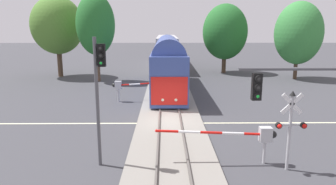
# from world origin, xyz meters

# --- Properties ---
(ground_plane) EXTENTS (220.00, 220.00, 0.00)m
(ground_plane) POSITION_xyz_m (0.00, 0.00, 0.00)
(ground_plane) COLOR #3D3D42
(road_centre_stripe) EXTENTS (44.00, 0.20, 0.01)m
(road_centre_stripe) POSITION_xyz_m (0.00, 0.00, 0.00)
(road_centre_stripe) COLOR beige
(road_centre_stripe) RESTS_ON ground
(railway_track) EXTENTS (4.40, 80.00, 0.32)m
(railway_track) POSITION_xyz_m (0.00, 0.00, 0.10)
(railway_track) COLOR gray
(railway_track) RESTS_ON ground
(commuter_train) EXTENTS (3.04, 38.66, 5.16)m
(commuter_train) POSITION_xyz_m (0.00, 20.51, 2.79)
(commuter_train) COLOR #384C93
(commuter_train) RESTS_ON railway_track
(crossing_gate_near) EXTENTS (5.72, 0.40, 1.80)m
(crossing_gate_near) POSITION_xyz_m (3.77, -6.35, 1.41)
(crossing_gate_near) COLOR #B7B7BC
(crossing_gate_near) RESTS_ON ground
(crossing_signal_mast) EXTENTS (1.36, 0.44, 3.68)m
(crossing_signal_mast) POSITION_xyz_m (5.22, -7.07, 2.26)
(crossing_signal_mast) COLOR #B2B2B7
(crossing_signal_mast) RESTS_ON ground
(crossing_gate_far) EXTENTS (5.38, 0.40, 1.80)m
(crossing_gate_far) POSITION_xyz_m (-3.84, 6.35, 1.42)
(crossing_gate_far) COLOR #B7B7BC
(crossing_gate_far) RESTS_ON ground
(traffic_signal_median) EXTENTS (0.53, 0.38, 5.97)m
(traffic_signal_median) POSITION_xyz_m (-3.27, -6.46, 3.99)
(traffic_signal_median) COLOR #4C4C51
(traffic_signal_median) RESTS_ON ground
(traffic_signal_near_right) EXTENTS (5.04, 0.38, 5.15)m
(traffic_signal_near_right) POSITION_xyz_m (5.56, -9.05, 3.89)
(traffic_signal_near_right) COLOR #4C4C51
(traffic_signal_near_right) RESTS_ON ground
(maple_right_background) EXTENTS (5.74, 5.74, 9.48)m
(maple_right_background) POSITION_xyz_m (16.07, 18.33, 5.66)
(maple_right_background) COLOR #4C3828
(maple_right_background) RESTS_ON ground
(elm_centre_background) EXTENTS (6.21, 6.21, 9.57)m
(elm_centre_background) POSITION_xyz_m (8.09, 23.83, 5.72)
(elm_centre_background) COLOR #4C3828
(elm_centre_background) RESTS_ON ground
(oak_behind_train) EXTENTS (4.47, 4.47, 10.23)m
(oak_behind_train) POSITION_xyz_m (-8.34, 16.66, 6.65)
(oak_behind_train) COLOR brown
(oak_behind_train) RESTS_ON ground
(pine_left_background) EXTENTS (6.59, 6.59, 10.29)m
(pine_left_background) POSITION_xyz_m (-14.07, 20.50, 6.60)
(pine_left_background) COLOR #4C3828
(pine_left_background) RESTS_ON ground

